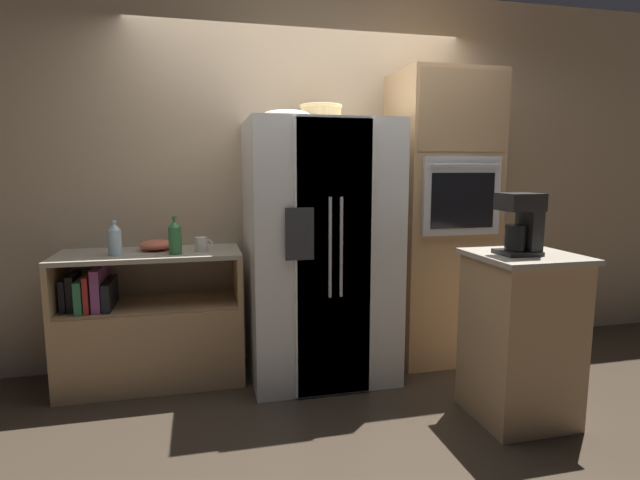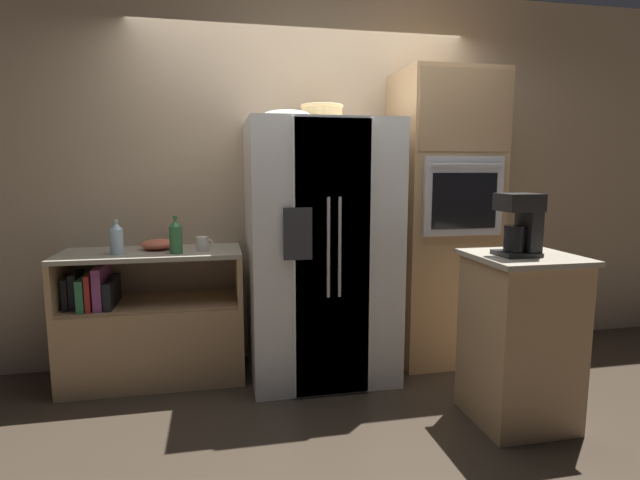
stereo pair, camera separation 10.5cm
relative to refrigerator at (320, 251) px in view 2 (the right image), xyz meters
name	(u,v)px [view 2 (the right image)]	position (x,y,z in m)	size (l,w,h in m)	color
ground_plane	(316,374)	(-0.03, -0.04, -0.89)	(20.00, 20.00, 0.00)	#382D23
wall_back	(304,177)	(-0.03, 0.44, 0.51)	(12.00, 0.06, 2.80)	tan
counter_left	(152,332)	(-1.17, 0.13, -0.56)	(1.20, 0.55, 0.91)	tan
refrigerator	(320,251)	(0.00, 0.00, 0.00)	(0.99, 0.85, 1.79)	white
wall_oven	(442,219)	(0.97, 0.11, 0.19)	(0.71, 0.67, 2.17)	tan
island_counter	(520,338)	(0.99, -0.91, -0.40)	(0.56, 0.57, 0.99)	tan
wicker_basket	(322,113)	(0.04, 0.10, 0.96)	(0.30, 0.30, 0.12)	tan
fruit_bowl	(287,115)	(-0.23, -0.02, 0.93)	(0.31, 0.31, 0.06)	white
bottle_tall	(176,236)	(-0.97, 0.01, 0.13)	(0.08, 0.08, 0.25)	#33723F
bottle_short	(117,238)	(-1.35, 0.06, 0.12)	(0.09, 0.09, 0.23)	silver
mug	(203,244)	(-0.80, 0.08, 0.06)	(0.12, 0.09, 0.10)	silver
mixing_bowl	(158,244)	(-1.11, 0.21, 0.05)	(0.23, 0.23, 0.07)	#DB664C
coffee_maker	(522,222)	(0.95, -0.93, 0.28)	(0.21, 0.19, 0.35)	black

